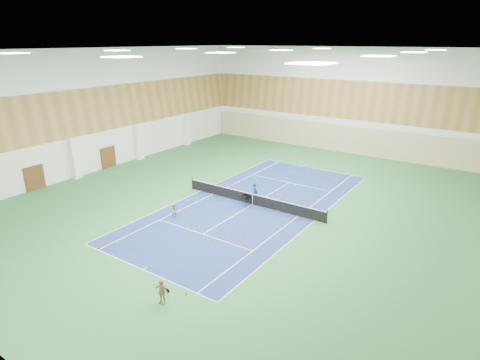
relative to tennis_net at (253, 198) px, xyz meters
The scene contains 22 objects.
ground 0.55m from the tennis_net, ahead, with size 40.00×40.00×0.00m, color #2A6435.
room_shell 5.45m from the tennis_net, ahead, with size 36.00×40.00×12.00m, color white, non-canonical shape.
wood_cladding 7.45m from the tennis_net, ahead, with size 36.00×40.00×8.00m, color #A2773C, non-canonical shape.
ceiling_light_grid 11.37m from the tennis_net, ahead, with size 21.40×25.40×0.06m, color white, non-canonical shape.
court_surface 0.55m from the tennis_net, ahead, with size 10.97×23.77×0.01m, color navy.
tennis_balls_scatter 0.50m from the tennis_net, ahead, with size 10.57×22.77×0.07m, color yellow, non-canonical shape.
tennis_net is the anchor object (origin of this frame).
back_curtain 19.78m from the tennis_net, 90.00° to the left, with size 35.40×0.16×3.20m, color #C6B793.
door_left_a 19.63m from the tennis_net, 155.94° to the right, with size 0.08×1.80×2.20m, color #593319.
door_left_b 17.93m from the tennis_net, behind, with size 0.08×1.80×2.20m, color #593319.
coach 0.69m from the tennis_net, 105.39° to the left, with size 0.62×0.41×1.69m, color navy.
child_court 6.46m from the tennis_net, 122.32° to the right, with size 0.55×0.43×1.14m, color gray.
child_apron 13.85m from the tennis_net, 76.83° to the right, with size 0.78×0.33×1.34m, color tan.
ball_cart 0.67m from the tennis_net, 109.15° to the right, with size 0.57×0.57×0.99m, color black, non-canonical shape.
cone_svc_a 7.40m from the tennis_net, 120.58° to the right, with size 0.20×0.20×0.22m, color red.
cone_svc_b 6.27m from the tennis_net, 105.31° to the right, with size 0.18×0.18×0.20m, color orange.
cone_svc_c 6.96m from the tennis_net, 80.26° to the right, with size 0.18×0.18×0.20m, color red.
cone_svc_d 6.99m from the tennis_net, 62.42° to the right, with size 0.19×0.19×0.21m, color #EB520C.
cone_base_a 12.31m from the tennis_net, 110.91° to the right, with size 0.20×0.20×0.22m, color red.
cone_base_b 11.43m from the tennis_net, 98.68° to the right, with size 0.21×0.21×0.23m, color #DB5A0B.
cone_base_c 12.41m from the tennis_net, 81.73° to the right, with size 0.19×0.19×0.21m, color #F5430C.
cone_base_d 12.81m from the tennis_net, 73.26° to the right, with size 0.20×0.20×0.22m, color orange.
Camera 1 is at (16.17, -25.49, 12.70)m, focal length 30.00 mm.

